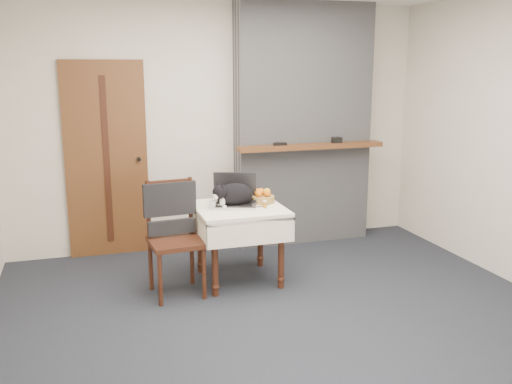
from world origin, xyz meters
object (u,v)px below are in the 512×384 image
door (107,160)px  cream_jar (213,205)px  cat (235,195)px  side_table (239,219)px  chair (172,221)px  laptop (235,197)px  pill_bottle (265,204)px  fruit_basket (262,197)px

door → cream_jar: size_ratio=26.99×
cat → cream_jar: size_ratio=6.94×
cream_jar → side_table: bearing=1.5°
side_table → chair: chair is taller
laptop → cream_jar: laptop is taller
door → cat: size_ratio=3.89×
side_table → chair: size_ratio=0.79×
cream_jar → chair: bearing=-171.0°
cream_jar → pill_bottle: (0.45, -0.12, -0.00)m
door → pill_bottle: (1.29, -1.26, -0.26)m
cream_jar → chair: chair is taller
door → chair: (0.47, -1.20, -0.37)m
door → side_table: (1.08, -1.13, -0.41)m
laptop → fruit_basket: 0.27m
pill_bottle → chair: bearing=175.7°
door → side_table: size_ratio=2.56×
laptop → pill_bottle: 0.30m
door → cream_jar: 1.44m
pill_bottle → fruit_basket: bearing=77.7°
cream_jar → fruit_basket: bearing=10.7°
door → chair: 1.34m
side_table → pill_bottle: (0.20, -0.13, 0.15)m
fruit_basket → laptop: bearing=-175.7°
pill_bottle → side_table: bearing=148.2°
side_table → laptop: 0.20m
chair → laptop: bearing=7.9°
door → cat: (1.05, -1.11, -0.20)m
side_table → door: bearing=133.7°
chair → side_table: bearing=1.5°
fruit_basket → cat: bearing=-166.7°
door → fruit_basket: (1.33, -1.05, -0.25)m
side_table → cat: size_ratio=1.52×
door → laptop: size_ratio=4.20×
chair → cat: bearing=3.8°
laptop → pill_bottle: (0.23, -0.19, -0.04)m
side_table → fruit_basket: 0.31m
fruit_basket → pill_bottle: bearing=-102.3°
pill_bottle → laptop: bearing=139.6°
side_table → pill_bottle: size_ratio=10.98×
laptop → chair: size_ratio=0.48×
cat → fruit_basket: (0.28, 0.07, -0.05)m
cat → chair: (-0.59, -0.09, -0.17)m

